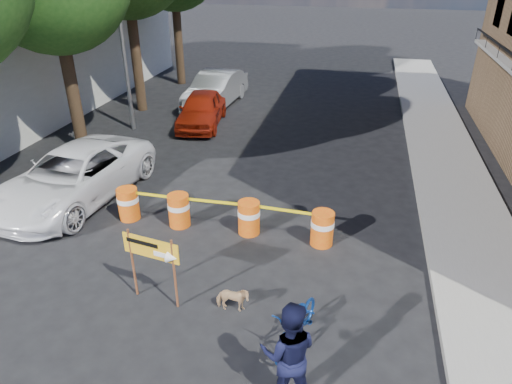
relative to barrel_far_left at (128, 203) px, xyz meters
The scene contains 14 objects.
ground 3.98m from the barrel_far_left, 45.38° to the right, with size 120.00×120.00×0.00m, color black.
sidewalk_east 9.53m from the barrel_far_left, 19.54° to the left, with size 2.40×40.00×0.15m, color gray.
streetlamp 8.36m from the barrel_far_left, 115.28° to the left, with size 1.25×0.18×8.00m.
barrel_far_left is the anchor object (origin of this frame).
barrel_mid_left 1.47m from the barrel_far_left, ahead, with size 0.58×0.58×0.90m.
barrel_mid_right 3.37m from the barrel_far_left, ahead, with size 0.58×0.58×0.90m.
barrel_far_right 5.26m from the barrel_far_left, ahead, with size 0.58×0.58×0.90m.
detour_sign 3.81m from the barrel_far_left, 52.95° to the right, with size 1.26×0.36×1.64m.
pedestrian 6.95m from the barrel_far_left, 41.92° to the right, with size 0.93×0.72×1.90m, color black.
bicycle 6.18m from the barrel_far_left, 33.77° to the right, with size 0.59×0.88×1.68m, color #123D97.
dog 4.75m from the barrel_far_left, 37.79° to the right, with size 0.32×0.70×0.59m, color tan.
suv_white 2.15m from the barrel_far_left, 161.27° to the left, with size 2.51×5.45×1.51m, color white.
sedan_red 7.81m from the barrel_far_left, 94.31° to the left, with size 1.65×4.10×1.40m, color #A3210D.
sedan_silver 10.65m from the barrel_far_left, 94.58° to the left, with size 1.67×4.78×1.58m, color #9D9FA3.
Camera 1 is at (3.04, -6.93, 6.49)m, focal length 32.00 mm.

